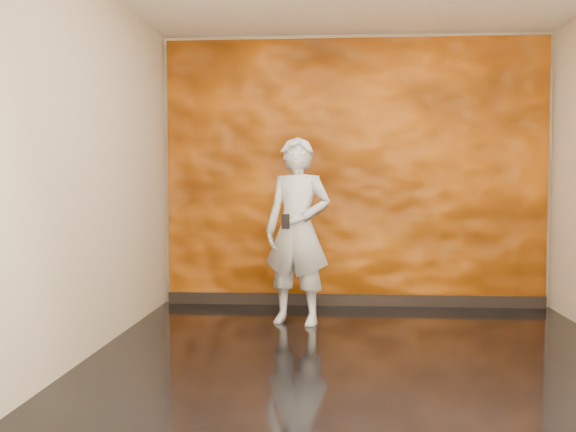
# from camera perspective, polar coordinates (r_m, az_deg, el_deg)

# --- Properties ---
(room) EXTENTS (4.02, 4.02, 2.81)m
(room) POSITION_cam_1_polar(r_m,az_deg,el_deg) (4.72, 6.61, 4.43)
(room) COLOR black
(room) RESTS_ON ground
(feature_wall) EXTENTS (3.90, 0.06, 2.75)m
(feature_wall) POSITION_cam_1_polar(r_m,az_deg,el_deg) (6.68, 5.89, 3.84)
(feature_wall) COLOR orange
(feature_wall) RESTS_ON ground
(baseboard) EXTENTS (3.90, 0.04, 0.12)m
(baseboard) POSITION_cam_1_polar(r_m,az_deg,el_deg) (6.75, 5.84, -7.43)
(baseboard) COLOR black
(baseboard) RESTS_ON ground
(man) EXTENTS (0.71, 0.57, 1.69)m
(man) POSITION_cam_1_polar(r_m,az_deg,el_deg) (5.79, 0.85, -1.33)
(man) COLOR #90949D
(man) RESTS_ON ground
(phone) EXTENTS (0.07, 0.03, 0.13)m
(phone) POSITION_cam_1_polar(r_m,az_deg,el_deg) (5.54, -0.22, -0.49)
(phone) COLOR black
(phone) RESTS_ON man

